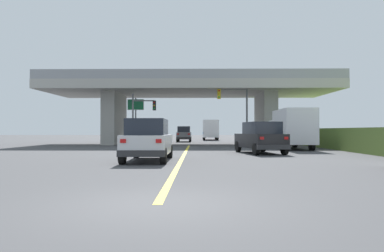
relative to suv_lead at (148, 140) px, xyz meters
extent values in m
plane|color=#424244|center=(1.58, 21.62, -1.02)|extent=(160.00, 160.00, 0.00)
cube|color=#A8A59E|center=(1.58, 21.62, 4.90)|extent=(30.02, 10.45, 0.90)
cube|color=#9A9891|center=(-6.57, 21.62, 1.72)|extent=(1.39, 6.27, 5.47)
cube|color=#9A9891|center=(9.73, 21.62, 1.72)|extent=(1.39, 6.27, 5.47)
cube|color=gray|center=(1.58, 16.55, 5.80)|extent=(30.02, 0.20, 0.90)
cube|color=gray|center=(1.58, 26.70, 5.80)|extent=(30.02, 0.20, 0.90)
cube|color=yellow|center=(1.58, 4.05, -1.01)|extent=(0.20, 28.75, 0.01)
cube|color=silver|center=(0.00, 0.12, -0.21)|extent=(2.00, 4.77, 0.90)
cube|color=#1E232D|center=(0.00, -0.24, 0.62)|extent=(1.76, 2.62, 0.76)
cube|color=#2D2D30|center=(0.00, -2.21, -0.52)|extent=(2.04, 0.20, 0.28)
cube|color=red|center=(-0.75, -2.28, 0.01)|extent=(0.24, 0.06, 0.16)
cube|color=red|center=(0.75, -2.28, 0.01)|extent=(0.24, 0.06, 0.16)
cylinder|color=black|center=(-0.90, 1.95, -0.66)|extent=(0.26, 0.72, 0.72)
cylinder|color=black|center=(0.90, 1.95, -0.66)|extent=(0.26, 0.72, 0.72)
cylinder|color=black|center=(-0.90, -1.71, -0.66)|extent=(0.26, 0.72, 0.72)
cylinder|color=black|center=(0.90, -1.71, -0.66)|extent=(0.26, 0.72, 0.72)
cube|color=black|center=(6.42, 6.06, -0.21)|extent=(2.84, 4.94, 0.90)
cube|color=#1E232D|center=(6.49, 5.72, 0.62)|extent=(2.21, 2.84, 0.76)
cube|color=#2D2D30|center=(6.85, 3.82, -0.52)|extent=(2.04, 0.58, 0.28)
cube|color=red|center=(6.13, 3.61, 0.01)|extent=(0.25, 0.10, 0.16)
cube|color=red|center=(7.60, 3.90, 0.01)|extent=(0.25, 0.10, 0.16)
cylinder|color=black|center=(5.21, 7.63, -0.66)|extent=(0.39, 0.76, 0.72)
cylinder|color=black|center=(6.97, 7.97, -0.66)|extent=(0.39, 0.76, 0.72)
cylinder|color=black|center=(5.87, 4.15, -0.66)|extent=(0.39, 0.76, 0.72)
cylinder|color=black|center=(7.64, 4.49, -0.66)|extent=(0.39, 0.76, 0.72)
cube|color=silver|center=(9.85, 14.09, 0.38)|extent=(2.20, 2.00, 1.90)
cube|color=silver|center=(9.85, 10.66, 0.76)|extent=(2.31, 4.86, 2.65)
cube|color=#197F4C|center=(9.85, 10.66, 0.10)|extent=(2.33, 4.77, 0.24)
cylinder|color=black|center=(8.85, 14.09, -0.57)|extent=(0.30, 0.90, 0.90)
cylinder|color=black|center=(10.85, 14.09, -0.57)|extent=(0.30, 0.90, 0.90)
cylinder|color=black|center=(8.85, 9.45, -0.57)|extent=(0.30, 0.90, 0.90)
cylinder|color=black|center=(10.85, 9.45, -0.57)|extent=(0.30, 0.90, 0.90)
cube|color=slate|center=(0.65, 30.36, -0.21)|extent=(1.82, 4.50, 0.90)
cube|color=#1E232D|center=(0.65, 30.03, 0.62)|extent=(1.60, 2.48, 0.76)
cube|color=#2D2D30|center=(0.65, 28.16, -0.52)|extent=(1.85, 0.20, 0.28)
cube|color=red|center=(-0.03, 28.09, 0.01)|extent=(0.24, 0.06, 0.16)
cube|color=red|center=(1.33, 28.09, 0.01)|extent=(0.24, 0.06, 0.16)
cylinder|color=black|center=(-0.16, 32.07, -0.66)|extent=(0.26, 0.72, 0.72)
cylinder|color=black|center=(1.46, 32.07, -0.66)|extent=(0.26, 0.72, 0.72)
cylinder|color=black|center=(-0.16, 28.66, -0.66)|extent=(0.26, 0.72, 0.72)
cylinder|color=black|center=(1.46, 28.66, -0.66)|extent=(0.26, 0.72, 0.72)
cylinder|color=#56595E|center=(7.16, 17.43, 2.03)|extent=(0.18, 0.18, 6.09)
cylinder|color=#56595E|center=(5.82, 17.43, 4.46)|extent=(2.68, 0.12, 0.12)
cube|color=gold|center=(4.48, 17.43, 3.98)|extent=(0.32, 0.26, 0.96)
sphere|color=red|center=(4.48, 17.28, 4.28)|extent=(0.16, 0.16, 0.16)
sphere|color=gold|center=(4.48, 17.28, 3.98)|extent=(0.16, 0.16, 0.16)
sphere|color=green|center=(4.48, 17.28, 3.68)|extent=(0.16, 0.16, 0.16)
cylinder|color=slate|center=(-4.00, 18.35, 1.56)|extent=(0.18, 0.18, 5.15)
cylinder|color=slate|center=(-2.93, 18.35, 3.41)|extent=(2.14, 0.12, 0.12)
cube|color=black|center=(-1.87, 18.35, 2.93)|extent=(0.32, 0.26, 0.96)
sphere|color=red|center=(-1.87, 18.20, 3.23)|extent=(0.16, 0.16, 0.16)
sphere|color=gold|center=(-1.87, 18.20, 2.93)|extent=(0.16, 0.16, 0.16)
sphere|color=green|center=(-1.87, 18.20, 2.63)|extent=(0.16, 0.16, 0.16)
cylinder|color=slate|center=(-3.99, 19.91, 1.42)|extent=(0.14, 0.14, 4.87)
cube|color=#197242|center=(-3.99, 19.85, 3.14)|extent=(1.61, 0.08, 1.03)
cube|color=white|center=(-3.99, 19.85, 3.14)|extent=(1.69, 0.04, 1.11)
cube|color=red|center=(4.44, 42.14, 0.38)|extent=(2.20, 2.00, 1.90)
cube|color=silver|center=(4.44, 38.52, 0.75)|extent=(2.31, 5.24, 2.62)
cube|color=#195999|center=(4.44, 38.52, 0.09)|extent=(2.33, 5.13, 0.24)
cylinder|color=black|center=(3.44, 42.14, -0.57)|extent=(0.30, 0.90, 0.90)
cylinder|color=black|center=(5.44, 42.14, -0.57)|extent=(0.30, 0.90, 0.90)
cylinder|color=black|center=(3.44, 37.21, -0.57)|extent=(0.30, 0.90, 0.90)
cylinder|color=black|center=(5.44, 37.21, -0.57)|extent=(0.30, 0.90, 0.90)
camera|label=1|loc=(2.36, -17.50, 0.45)|focal=33.97mm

